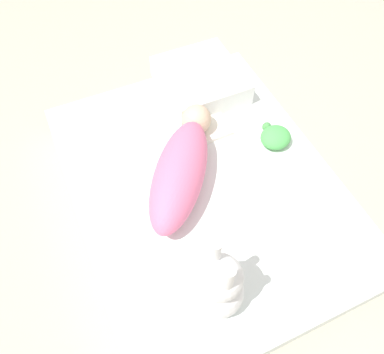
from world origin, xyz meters
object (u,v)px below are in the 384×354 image
at_px(swaddled_baby, 182,168).
at_px(pillow, 200,80).
at_px(bunny_plush, 218,286).
at_px(turtle_plush, 275,137).

distance_m(swaddled_baby, pillow, 0.53).
bearing_deg(swaddled_baby, bunny_plush, -152.95).
xyz_separation_m(swaddled_baby, turtle_plush, (0.02, -0.44, -0.05)).
bearing_deg(turtle_plush, pillow, 19.63).
bearing_deg(swaddled_baby, turtle_plush, -50.59).
bearing_deg(turtle_plush, bunny_plush, 133.40).
xyz_separation_m(pillow, bunny_plush, (-0.92, 0.37, 0.08)).
bearing_deg(pillow, bunny_plush, 158.09).
height_order(swaddled_baby, turtle_plush, swaddled_baby).
bearing_deg(bunny_plush, pillow, -21.91).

